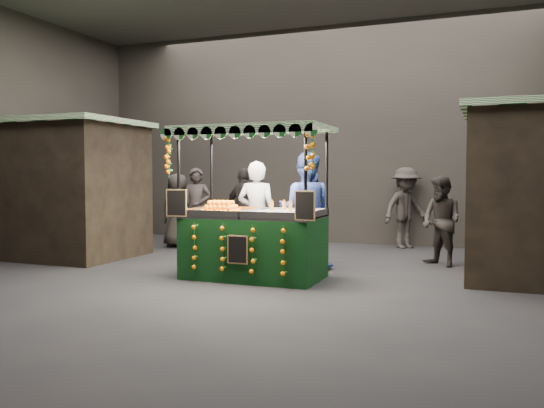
% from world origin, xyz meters
% --- Properties ---
extents(ground, '(12.00, 12.00, 0.00)m').
position_xyz_m(ground, '(0.00, 0.00, 0.00)').
color(ground, black).
rests_on(ground, ground).
extents(market_hall, '(12.10, 10.10, 5.05)m').
position_xyz_m(market_hall, '(0.00, 0.00, 3.38)').
color(market_hall, black).
rests_on(market_hall, ground).
extents(neighbour_stall_left, '(3.00, 2.20, 2.60)m').
position_xyz_m(neighbour_stall_left, '(-4.40, 1.00, 1.31)').
color(neighbour_stall_left, black).
rests_on(neighbour_stall_left, ground).
extents(juice_stall, '(2.37, 1.39, 2.30)m').
position_xyz_m(juice_stall, '(-0.01, 0.18, 0.71)').
color(juice_stall, black).
rests_on(juice_stall, ground).
extents(vendor_grey, '(0.70, 0.49, 1.80)m').
position_xyz_m(vendor_grey, '(-0.29, 0.96, 0.90)').
color(vendor_grey, gray).
rests_on(vendor_grey, ground).
extents(vendor_blue, '(1.03, 0.84, 1.94)m').
position_xyz_m(vendor_blue, '(0.44, 1.34, 0.97)').
color(vendor_blue, navy).
rests_on(vendor_blue, ground).
extents(shopper_0, '(0.71, 0.55, 1.72)m').
position_xyz_m(shopper_0, '(-2.43, 2.77, 0.86)').
color(shopper_0, '#2D2524').
rests_on(shopper_0, ground).
extents(shopper_1, '(0.96, 0.93, 1.55)m').
position_xyz_m(shopper_1, '(2.55, 2.41, 0.78)').
color(shopper_1, black).
rests_on(shopper_1, ground).
extents(shopper_2, '(1.09, 0.71, 1.72)m').
position_xyz_m(shopper_2, '(-1.51, 3.19, 0.86)').
color(shopper_2, black).
rests_on(shopper_2, ground).
extents(shopper_3, '(1.22, 1.27, 1.73)m').
position_xyz_m(shopper_3, '(1.64, 4.60, 0.87)').
color(shopper_3, '#2B2723').
rests_on(shopper_3, ground).
extents(shopper_4, '(0.79, 0.52, 1.60)m').
position_xyz_m(shopper_4, '(-3.00, 2.95, 0.80)').
color(shopper_4, '#282421').
rests_on(shopper_4, ground).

